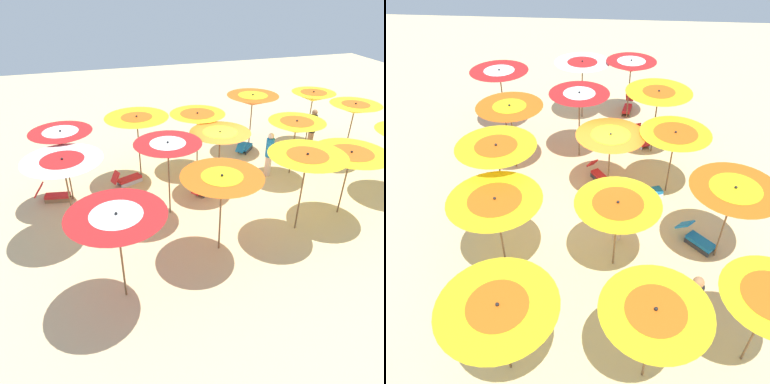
% 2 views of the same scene
% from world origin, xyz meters
% --- Properties ---
extents(ground, '(41.08, 41.08, 0.04)m').
position_xyz_m(ground, '(0.00, 0.00, -0.02)').
color(ground, beige).
extents(beach_umbrella_0, '(2.23, 2.23, 2.46)m').
position_xyz_m(beach_umbrella_0, '(3.93, -4.40, 2.24)').
color(beach_umbrella_0, brown).
rests_on(beach_umbrella_0, ground).
extents(beach_umbrella_1, '(2.19, 2.19, 2.42)m').
position_xyz_m(beach_umbrella_1, '(2.92, -1.61, 2.17)').
color(beach_umbrella_1, brown).
rests_on(beach_umbrella_1, ground).
extents(beach_umbrella_2, '(2.20, 2.20, 2.56)m').
position_xyz_m(beach_umbrella_2, '(2.68, 0.99, 2.30)').
color(beach_umbrella_2, brown).
rests_on(beach_umbrella_2, ground).
extents(beach_umbrella_3, '(2.29, 2.29, 2.22)m').
position_xyz_m(beach_umbrella_3, '(2.31, 2.79, 2.01)').
color(beach_umbrella_3, brown).
rests_on(beach_umbrella_3, ground).
extents(beach_umbrella_5, '(2.24, 2.24, 2.47)m').
position_xyz_m(beach_umbrella_5, '(0.85, -5.51, 2.25)').
color(beach_umbrella_5, brown).
rests_on(beach_umbrella_5, ground).
extents(beach_umbrella_6, '(2.06, 2.06, 2.53)m').
position_xyz_m(beach_umbrella_6, '(0.73, -2.51, 2.28)').
color(beach_umbrella_6, brown).
rests_on(beach_umbrella_6, ground).
extents(beach_umbrella_7, '(2.10, 2.10, 2.22)m').
position_xyz_m(beach_umbrella_7, '(-0.37, -0.43, 1.99)').
color(beach_umbrella_7, brown).
rests_on(beach_umbrella_7, ground).
extents(beach_umbrella_8, '(2.09, 2.09, 2.19)m').
position_xyz_m(beach_umbrella_8, '(-0.60, 2.64, 1.92)').
color(beach_umbrella_8, brown).
rests_on(beach_umbrella_8, ground).
extents(beach_umbrella_9, '(2.01, 2.01, 2.36)m').
position_xyz_m(beach_umbrella_9, '(-1.25, 5.62, 2.12)').
color(beach_umbrella_9, brown).
rests_on(beach_umbrella_9, ground).
extents(beach_umbrella_10, '(1.99, 1.99, 2.55)m').
position_xyz_m(beach_umbrella_10, '(-1.07, -5.56, 2.28)').
color(beach_umbrella_10, brown).
rests_on(beach_umbrella_10, ground).
extents(beach_umbrella_11, '(2.29, 2.29, 2.47)m').
position_xyz_m(beach_umbrella_11, '(-1.95, -3.00, 2.21)').
color(beach_umbrella_11, brown).
rests_on(beach_umbrella_11, ground).
extents(beach_umbrella_12, '(2.13, 2.13, 2.25)m').
position_xyz_m(beach_umbrella_12, '(-2.29, -0.64, 1.99)').
color(beach_umbrella_12, brown).
rests_on(beach_umbrella_12, ground).
extents(beach_umbrella_13, '(2.19, 2.19, 2.42)m').
position_xyz_m(beach_umbrella_13, '(-3.36, 2.13, 2.15)').
color(beach_umbrella_13, brown).
rests_on(beach_umbrella_13, ground).
extents(beach_umbrella_14, '(1.92, 1.92, 2.29)m').
position_xyz_m(beach_umbrella_14, '(-3.39, 5.09, 2.03)').
color(beach_umbrella_14, brown).
rests_on(beach_umbrella_14, ground).
extents(lounger_0, '(0.98, 1.20, 0.60)m').
position_xyz_m(lounger_0, '(-0.11, -0.99, 0.20)').
color(lounger_0, '#333338').
rests_on(lounger_0, ground).
extents(lounger_1, '(1.31, 0.77, 0.58)m').
position_xyz_m(lounger_1, '(-1.58, -0.22, 0.20)').
color(lounger_1, silver).
rests_on(lounger_1, ground).
extents(lounger_2, '(0.54, 1.20, 0.69)m').
position_xyz_m(lounger_2, '(-1.11, -6.17, 0.22)').
color(lounger_2, olive).
rests_on(lounger_2, ground).
extents(lounger_3, '(0.77, 1.20, 0.65)m').
position_xyz_m(lounger_3, '(-1.56, -3.58, 0.21)').
color(lounger_3, silver).
rests_on(lounger_3, ground).
extents(lounger_4, '(1.11, 1.11, 0.61)m').
position_xyz_m(lounger_4, '(-2.93, 1.74, 0.21)').
color(lounger_4, '#333338').
rests_on(lounger_4, ground).
extents(beachgoer_0, '(0.30, 0.30, 1.75)m').
position_xyz_m(beachgoer_0, '(-0.68, 1.71, 0.92)').
color(beachgoer_0, beige).
rests_on(beachgoer_0, ground).
extents(beachgoer_1, '(0.30, 0.30, 1.86)m').
position_xyz_m(beachgoer_1, '(-2.25, 4.51, 0.99)').
color(beachgoer_1, '#A3704C').
rests_on(beachgoer_1, ground).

